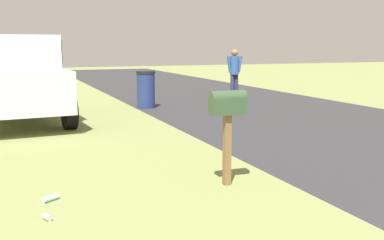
{
  "coord_description": "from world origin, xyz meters",
  "views": [
    {
      "loc": [
        0.53,
        2.19,
        1.88
      ],
      "look_at": [
        5.74,
        0.13,
        0.96
      ],
      "focal_mm": 43.42,
      "sensor_mm": 36.0,
      "label": 1
    }
  ],
  "objects_px": {
    "pickup_truck": "(15,77)",
    "mailbox": "(228,110)",
    "trash_bin": "(146,89)",
    "pedestrian": "(234,70)"
  },
  "relations": [
    {
      "from": "trash_bin",
      "to": "pedestrian",
      "type": "bearing_deg",
      "value": -71.21
    },
    {
      "from": "mailbox",
      "to": "pickup_truck",
      "type": "bearing_deg",
      "value": 22.6
    },
    {
      "from": "pedestrian",
      "to": "mailbox",
      "type": "bearing_deg",
      "value": -22.81
    },
    {
      "from": "pickup_truck",
      "to": "mailbox",
      "type": "bearing_deg",
      "value": 16.6
    },
    {
      "from": "pedestrian",
      "to": "trash_bin",
      "type": "bearing_deg",
      "value": -66.71
    },
    {
      "from": "mailbox",
      "to": "pickup_truck",
      "type": "height_order",
      "value": "pickup_truck"
    },
    {
      "from": "pickup_truck",
      "to": "trash_bin",
      "type": "height_order",
      "value": "pickup_truck"
    },
    {
      "from": "pickup_truck",
      "to": "pedestrian",
      "type": "height_order",
      "value": "pickup_truck"
    },
    {
      "from": "mailbox",
      "to": "trash_bin",
      "type": "relative_size",
      "value": 1.16
    },
    {
      "from": "pickup_truck",
      "to": "pedestrian",
      "type": "distance_m",
      "value": 7.64
    }
  ]
}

